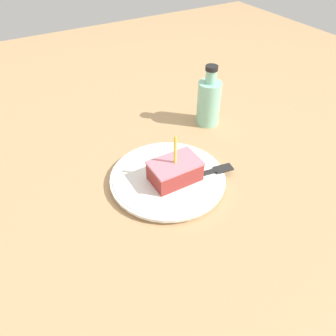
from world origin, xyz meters
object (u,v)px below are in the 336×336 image
object	(u,v)px
cake_slice	(175,170)
bottle	(209,101)
plate	(168,179)
fork	(204,173)

from	to	relation	value
cake_slice	bottle	distance (m)	0.29
plate	fork	world-z (taller)	fork
cake_slice	bottle	xyz separation A→B (m)	(-0.18, 0.22, 0.03)
bottle	cake_slice	bearing A→B (deg)	-50.65
plate	cake_slice	bearing A→B (deg)	29.32
plate	fork	size ratio (longest dim) A/B	1.58
plate	bottle	xyz separation A→B (m)	(-0.17, 0.23, 0.06)
bottle	fork	bearing A→B (deg)	-37.13
plate	bottle	bearing A→B (deg)	125.68
cake_slice	bottle	world-z (taller)	bottle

